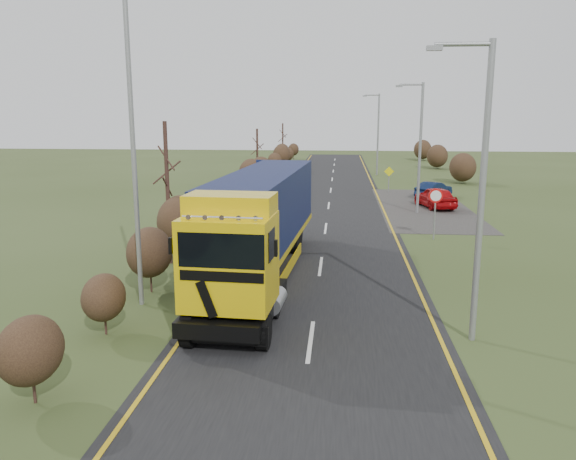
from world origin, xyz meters
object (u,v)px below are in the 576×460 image
(car_blue_sedan, at_px, (434,190))
(speed_sign, at_px, (435,203))
(streetlight_near, at_px, (479,183))
(lorry, at_px, (260,219))
(car_red_hatchback, at_px, (435,197))

(car_blue_sedan, bearing_deg, speed_sign, 119.22)
(streetlight_near, height_order, speed_sign, streetlight_near)
(car_blue_sedan, xyz_separation_m, streetlight_near, (-3.45, -28.14, 3.92))
(car_blue_sedan, bearing_deg, lorry, 103.75)
(car_red_hatchback, relative_size, streetlight_near, 0.51)
(lorry, bearing_deg, streetlight_near, -35.45)
(car_red_hatchback, xyz_separation_m, car_blue_sedan, (0.67, 4.91, -0.12))
(lorry, distance_m, car_red_hatchback, 20.20)
(speed_sign, bearing_deg, car_red_hatchback, 80.51)
(car_blue_sedan, xyz_separation_m, speed_sign, (-2.35, -14.98, 1.28))
(streetlight_near, bearing_deg, car_blue_sedan, 83.02)
(lorry, height_order, car_red_hatchback, lorry)
(streetlight_near, distance_m, speed_sign, 13.47)
(car_red_hatchback, height_order, streetlight_near, streetlight_near)
(car_red_hatchback, distance_m, speed_sign, 10.27)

